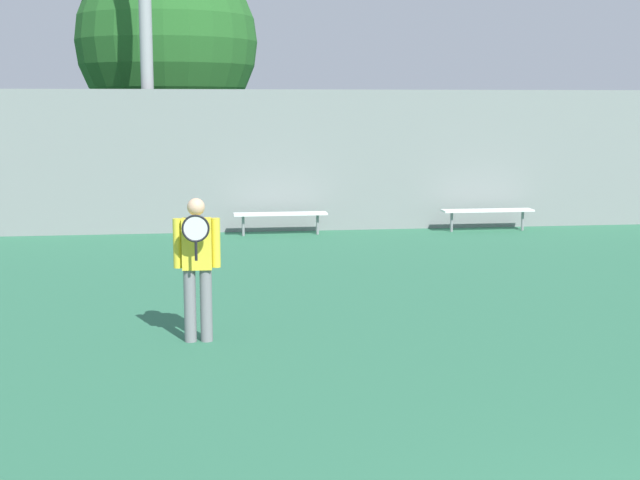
% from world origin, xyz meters
% --- Properties ---
extents(tennis_player, '(0.54, 0.40, 1.68)m').
position_xyz_m(tennis_player, '(-3.19, 6.73, 0.95)').
color(tennis_player, slate).
rests_on(tennis_player, ground_plane).
extents(bench_courtside_far, '(1.98, 0.40, 0.47)m').
position_xyz_m(bench_courtside_far, '(-1.46, 15.14, 0.43)').
color(bench_courtside_far, white).
rests_on(bench_courtside_far, ground_plane).
extents(bench_adjacent_court, '(2.01, 0.40, 0.47)m').
position_xyz_m(bench_adjacent_court, '(3.08, 15.14, 0.43)').
color(bench_adjacent_court, white).
rests_on(bench_adjacent_court, ground_plane).
extents(back_fence, '(27.64, 0.06, 3.06)m').
position_xyz_m(back_fence, '(0.00, 15.74, 1.53)').
color(back_fence, gray).
rests_on(back_fence, ground_plane).
extents(tree_green_tall, '(4.52, 4.52, 6.55)m').
position_xyz_m(tree_green_tall, '(-3.88, 19.54, 4.26)').
color(tree_green_tall, brown).
rests_on(tree_green_tall, ground_plane).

